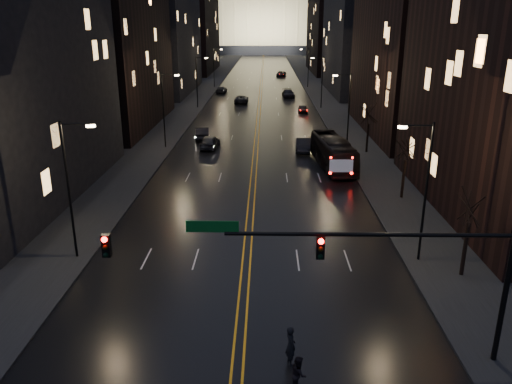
# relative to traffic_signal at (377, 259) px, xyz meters

# --- Properties ---
(ground) EXTENTS (900.00, 900.00, 0.00)m
(ground) POSITION_rel_traffic_signal_xyz_m (-5.91, 0.00, -5.10)
(ground) COLOR black
(ground) RESTS_ON ground
(road) EXTENTS (20.00, 320.00, 0.02)m
(road) POSITION_rel_traffic_signal_xyz_m (-5.91, 130.00, -5.09)
(road) COLOR black
(road) RESTS_ON ground
(sidewalk_left) EXTENTS (8.00, 320.00, 0.16)m
(sidewalk_left) POSITION_rel_traffic_signal_xyz_m (-19.91, 130.00, -5.02)
(sidewalk_left) COLOR black
(sidewalk_left) RESTS_ON ground
(sidewalk_right) EXTENTS (8.00, 320.00, 0.16)m
(sidewalk_right) POSITION_rel_traffic_signal_xyz_m (8.09, 130.00, -5.02)
(sidewalk_right) COLOR black
(sidewalk_right) RESTS_ON ground
(center_line) EXTENTS (0.62, 320.00, 0.01)m
(center_line) POSITION_rel_traffic_signal_xyz_m (-5.91, 130.00, -5.08)
(center_line) COLOR orange
(center_line) RESTS_ON road
(building_left_mid) EXTENTS (12.00, 30.00, 28.00)m
(building_left_mid) POSITION_rel_traffic_signal_xyz_m (-26.91, 54.00, 8.90)
(building_left_mid) COLOR black
(building_left_mid) RESTS_ON ground
(building_left_far) EXTENTS (12.00, 34.00, 20.00)m
(building_left_far) POSITION_rel_traffic_signal_xyz_m (-26.91, 92.00, 4.90)
(building_left_far) COLOR black
(building_left_far) RESTS_ON ground
(building_left_dist) EXTENTS (12.00, 40.00, 24.00)m
(building_left_dist) POSITION_rel_traffic_signal_xyz_m (-26.91, 140.00, 6.90)
(building_left_dist) COLOR black
(building_left_dist) RESTS_ON ground
(building_right_mid) EXTENTS (12.00, 34.00, 26.00)m
(building_right_mid) POSITION_rel_traffic_signal_xyz_m (15.09, 92.00, 7.90)
(building_right_mid) COLOR black
(building_right_mid) RESTS_ON ground
(building_right_dist) EXTENTS (12.00, 40.00, 22.00)m
(building_right_dist) POSITION_rel_traffic_signal_xyz_m (15.09, 140.00, 5.90)
(building_right_dist) COLOR black
(building_right_dist) RESTS_ON ground
(capitol) EXTENTS (90.00, 50.00, 58.50)m
(capitol) POSITION_rel_traffic_signal_xyz_m (-5.91, 250.00, 12.05)
(capitol) COLOR black
(capitol) RESTS_ON ground
(traffic_signal) EXTENTS (17.29, 0.45, 7.00)m
(traffic_signal) POSITION_rel_traffic_signal_xyz_m (0.00, 0.00, 0.00)
(traffic_signal) COLOR black
(traffic_signal) RESTS_ON ground
(streetlamp_right_near) EXTENTS (2.13, 0.25, 9.00)m
(streetlamp_right_near) POSITION_rel_traffic_signal_xyz_m (4.91, 10.00, -0.02)
(streetlamp_right_near) COLOR black
(streetlamp_right_near) RESTS_ON ground
(streetlamp_left_near) EXTENTS (2.13, 0.25, 9.00)m
(streetlamp_left_near) POSITION_rel_traffic_signal_xyz_m (-16.72, 10.00, -0.02)
(streetlamp_left_near) COLOR black
(streetlamp_left_near) RESTS_ON ground
(streetlamp_right_mid) EXTENTS (2.13, 0.25, 9.00)m
(streetlamp_right_mid) POSITION_rel_traffic_signal_xyz_m (4.91, 40.00, -0.02)
(streetlamp_right_mid) COLOR black
(streetlamp_right_mid) RESTS_ON ground
(streetlamp_left_mid) EXTENTS (2.13, 0.25, 9.00)m
(streetlamp_left_mid) POSITION_rel_traffic_signal_xyz_m (-16.72, 40.00, -0.02)
(streetlamp_left_mid) COLOR black
(streetlamp_left_mid) RESTS_ON ground
(streetlamp_right_far) EXTENTS (2.13, 0.25, 9.00)m
(streetlamp_right_far) POSITION_rel_traffic_signal_xyz_m (4.91, 70.00, -0.02)
(streetlamp_right_far) COLOR black
(streetlamp_right_far) RESTS_ON ground
(streetlamp_left_far) EXTENTS (2.13, 0.25, 9.00)m
(streetlamp_left_far) POSITION_rel_traffic_signal_xyz_m (-16.72, 70.00, -0.02)
(streetlamp_left_far) COLOR black
(streetlamp_left_far) RESTS_ON ground
(streetlamp_right_dist) EXTENTS (2.13, 0.25, 9.00)m
(streetlamp_right_dist) POSITION_rel_traffic_signal_xyz_m (4.91, 100.00, -0.02)
(streetlamp_right_dist) COLOR black
(streetlamp_right_dist) RESTS_ON ground
(streetlamp_left_dist) EXTENTS (2.13, 0.25, 9.00)m
(streetlamp_left_dist) POSITION_rel_traffic_signal_xyz_m (-16.72, 100.00, -0.02)
(streetlamp_left_dist) COLOR black
(streetlamp_left_dist) RESTS_ON ground
(tree_right_near) EXTENTS (2.40, 2.40, 6.65)m
(tree_right_near) POSITION_rel_traffic_signal_xyz_m (7.09, 8.00, -0.58)
(tree_right_near) COLOR black
(tree_right_near) RESTS_ON ground
(tree_right_mid) EXTENTS (2.40, 2.40, 6.65)m
(tree_right_mid) POSITION_rel_traffic_signal_xyz_m (7.09, 22.00, -0.58)
(tree_right_mid) COLOR black
(tree_right_mid) RESTS_ON ground
(tree_right_far) EXTENTS (2.40, 2.40, 6.65)m
(tree_right_far) POSITION_rel_traffic_signal_xyz_m (7.09, 38.00, -0.58)
(tree_right_far) COLOR black
(tree_right_far) RESTS_ON ground
(bus) EXTENTS (3.82, 11.47, 3.13)m
(bus) POSITION_rel_traffic_signal_xyz_m (2.37, 32.07, -3.54)
(bus) COLOR black
(bus) RESTS_ON ground
(oncoming_car_a) EXTENTS (2.32, 4.92, 1.63)m
(oncoming_car_a) POSITION_rel_traffic_signal_xyz_m (-11.50, 40.07, -4.29)
(oncoming_car_a) COLOR black
(oncoming_car_a) RESTS_ON ground
(oncoming_car_b) EXTENTS (2.27, 5.07, 1.62)m
(oncoming_car_b) POSITION_rel_traffic_signal_xyz_m (-13.04, 45.20, -4.29)
(oncoming_car_b) COLOR black
(oncoming_car_b) RESTS_ON ground
(oncoming_car_c) EXTENTS (2.56, 5.32, 1.46)m
(oncoming_car_c) POSITION_rel_traffic_signal_xyz_m (-9.38, 76.23, -4.37)
(oncoming_car_c) COLOR black
(oncoming_car_c) RESTS_ON ground
(oncoming_car_d) EXTENTS (2.27, 5.07, 1.44)m
(oncoming_car_d) POSITION_rel_traffic_signal_xyz_m (-14.41, 90.40, -4.38)
(oncoming_car_d) COLOR black
(oncoming_car_d) RESTS_ON ground
(receding_car_a) EXTENTS (2.06, 4.93, 1.59)m
(receding_car_a) POSITION_rel_traffic_signal_xyz_m (-0.25, 38.67, -4.31)
(receding_car_a) COLOR black
(receding_car_a) RESTS_ON ground
(receding_car_b) EXTENTS (1.69, 3.93, 1.32)m
(receding_car_b) POSITION_rel_traffic_signal_xyz_m (1.56, 65.70, -4.44)
(receding_car_b) COLOR black
(receding_car_b) RESTS_ON ground
(receding_car_c) EXTENTS (2.69, 5.58, 1.57)m
(receding_car_c) POSITION_rel_traffic_signal_xyz_m (-0.14, 83.70, -4.32)
(receding_car_c) COLOR black
(receding_car_c) RESTS_ON ground
(receding_car_d) EXTENTS (3.11, 5.52, 1.46)m
(receding_car_d) POSITION_rel_traffic_signal_xyz_m (-0.41, 126.07, -4.38)
(receding_car_d) COLOR black
(receding_car_d) RESTS_ON ground
(pedestrian_a) EXTENTS (0.66, 0.80, 1.87)m
(pedestrian_a) POSITION_rel_traffic_signal_xyz_m (-3.55, -0.26, -4.17)
(pedestrian_a) COLOR black
(pedestrian_a) RESTS_ON ground
(pedestrian_b) EXTENTS (0.51, 0.84, 1.65)m
(pedestrian_b) POSITION_rel_traffic_signal_xyz_m (-3.31, -2.00, -4.28)
(pedestrian_b) COLOR black
(pedestrian_b) RESTS_ON ground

